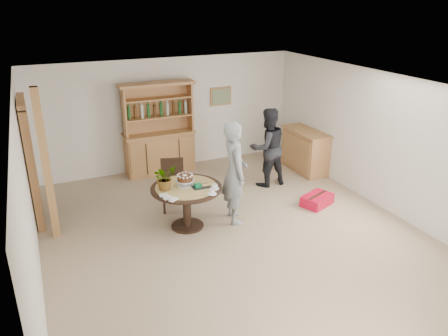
% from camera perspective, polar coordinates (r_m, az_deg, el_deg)
% --- Properties ---
extents(ground, '(7.00, 7.00, 0.00)m').
position_cam_1_polar(ground, '(7.40, 1.25, -8.76)').
color(ground, tan).
rests_on(ground, ground).
extents(room_shell, '(6.04, 7.04, 2.52)m').
position_cam_1_polar(room_shell, '(6.70, 1.37, 4.23)').
color(room_shell, white).
rests_on(room_shell, ground).
extents(doorway, '(0.13, 1.10, 2.18)m').
position_cam_1_polar(doorway, '(8.20, -24.03, 0.92)').
color(doorway, black).
rests_on(doorway, ground).
extents(pine_post, '(0.12, 0.12, 2.50)m').
position_cam_1_polar(pine_post, '(7.39, -22.22, 0.24)').
color(pine_post, '#AF794A').
rests_on(pine_post, ground).
extents(hutch, '(1.62, 0.54, 2.04)m').
position_cam_1_polar(hutch, '(9.82, -8.46, 3.26)').
color(hutch, tan).
rests_on(hutch, ground).
extents(sideboard, '(0.54, 1.26, 0.94)m').
position_cam_1_polar(sideboard, '(10.06, 10.55, 2.27)').
color(sideboard, tan).
rests_on(sideboard, ground).
extents(dining_table, '(1.20, 1.20, 0.76)m').
position_cam_1_polar(dining_table, '(7.41, -4.92, -3.53)').
color(dining_table, black).
rests_on(dining_table, ground).
extents(dining_chair, '(0.52, 0.52, 0.95)m').
position_cam_1_polar(dining_chair, '(8.16, -6.71, -1.68)').
color(dining_chair, black).
rests_on(dining_chair, ground).
extents(birthday_cake, '(0.30, 0.30, 0.20)m').
position_cam_1_polar(birthday_cake, '(7.34, -5.12, -1.41)').
color(birthday_cake, white).
rests_on(birthday_cake, dining_table).
extents(flower_vase, '(0.47, 0.44, 0.42)m').
position_cam_1_polar(flower_vase, '(7.21, -7.77, -1.20)').
color(flower_vase, '#3F7233').
rests_on(flower_vase, dining_table).
extents(gift_tray, '(0.30, 0.20, 0.08)m').
position_cam_1_polar(gift_tray, '(7.29, -3.05, -2.33)').
color(gift_tray, black).
rests_on(gift_tray, dining_table).
extents(coffee_cup_a, '(0.15, 0.15, 0.09)m').
position_cam_1_polar(coffee_cup_a, '(7.22, -1.23, -2.45)').
color(coffee_cup_a, white).
rests_on(coffee_cup_a, dining_table).
extents(coffee_cup_b, '(0.15, 0.15, 0.08)m').
position_cam_1_polar(coffee_cup_b, '(7.04, -1.59, -3.16)').
color(coffee_cup_b, white).
rests_on(coffee_cup_b, dining_table).
extents(napkins, '(0.24, 0.33, 0.03)m').
position_cam_1_polar(napkins, '(6.95, -7.28, -3.83)').
color(napkins, white).
rests_on(napkins, dining_table).
extents(teen_boy, '(0.56, 0.74, 1.82)m').
position_cam_1_polar(teen_boy, '(7.49, 1.39, -0.57)').
color(teen_boy, gray).
rests_on(teen_boy, ground).
extents(adult_person, '(0.82, 0.65, 1.65)m').
position_cam_1_polar(adult_person, '(9.04, 5.70, 2.70)').
color(adult_person, black).
rests_on(adult_person, ground).
extents(red_suitcase, '(0.71, 0.60, 0.21)m').
position_cam_1_polar(red_suitcase, '(8.55, 12.06, -4.10)').
color(red_suitcase, red).
rests_on(red_suitcase, ground).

